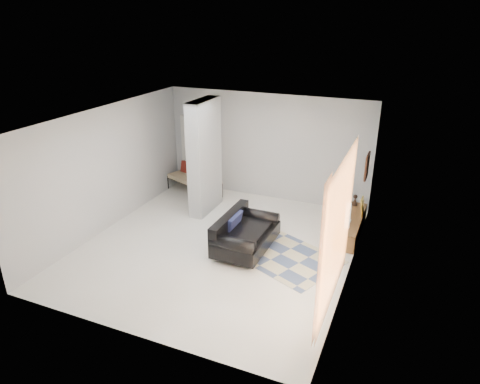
% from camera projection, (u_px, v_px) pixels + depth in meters
% --- Properties ---
extents(floor, '(6.00, 6.00, 0.00)m').
position_uv_depth(floor, '(218.00, 246.00, 9.21)').
color(floor, silver).
rests_on(floor, ground).
extents(ceiling, '(6.00, 6.00, 0.00)m').
position_uv_depth(ceiling, '(215.00, 118.00, 8.14)').
color(ceiling, white).
rests_on(ceiling, wall_back).
extents(wall_back, '(6.00, 0.00, 6.00)m').
position_uv_depth(wall_back, '(266.00, 147.00, 11.23)').
color(wall_back, '#B8BBBD').
rests_on(wall_back, ground).
extents(wall_front, '(6.00, 0.00, 6.00)m').
position_uv_depth(wall_front, '(126.00, 258.00, 6.12)').
color(wall_front, '#B8BBBD').
rests_on(wall_front, ground).
extents(wall_left, '(0.00, 6.00, 6.00)m').
position_uv_depth(wall_left, '(107.00, 169.00, 9.66)').
color(wall_left, '#B8BBBD').
rests_on(wall_left, ground).
extents(wall_right, '(0.00, 6.00, 6.00)m').
position_uv_depth(wall_right, '(355.00, 208.00, 7.69)').
color(wall_right, '#B8BBBD').
rests_on(wall_right, ground).
extents(partition_column, '(0.35, 1.20, 2.80)m').
position_uv_depth(partition_column, '(205.00, 157.00, 10.43)').
color(partition_column, '#A4A8AB').
rests_on(partition_column, floor).
extents(hallway_door, '(0.85, 0.06, 2.04)m').
position_uv_depth(hallway_door, '(196.00, 152.00, 12.09)').
color(hallway_door, silver).
rests_on(hallway_door, floor).
extents(curtain, '(0.00, 2.55, 2.55)m').
position_uv_depth(curtain, '(338.00, 233.00, 6.72)').
color(curtain, orange).
rests_on(curtain, wall_right).
extents(wall_art, '(0.04, 0.45, 0.55)m').
position_uv_depth(wall_art, '(367.00, 166.00, 9.05)').
color(wall_art, '#34180E').
rests_on(wall_art, wall_right).
extents(media_console, '(0.45, 1.83, 0.80)m').
position_uv_depth(media_console, '(351.00, 225.00, 9.68)').
color(media_console, brown).
rests_on(media_console, floor).
extents(loveseat, '(1.00, 1.67, 0.76)m').
position_uv_depth(loveseat, '(243.00, 234.00, 9.00)').
color(loveseat, silver).
rests_on(loveseat, floor).
extents(daybed, '(1.73, 1.20, 0.77)m').
position_uv_depth(daybed, '(194.00, 178.00, 11.85)').
color(daybed, black).
rests_on(daybed, floor).
extents(area_rug, '(2.72, 2.33, 0.01)m').
position_uv_depth(area_rug, '(281.00, 254.00, 8.90)').
color(area_rug, beige).
rests_on(area_rug, floor).
extents(cylinder_lamp, '(0.11, 0.11, 0.58)m').
position_uv_depth(cylinder_lamp, '(348.00, 215.00, 9.04)').
color(cylinder_lamp, beige).
rests_on(cylinder_lamp, media_console).
extents(bronze_figurine, '(0.13, 0.13, 0.27)m').
position_uv_depth(bronze_figurine, '(355.00, 200.00, 10.18)').
color(bronze_figurine, black).
rests_on(bronze_figurine, media_console).
extents(vase, '(0.19, 0.19, 0.17)m').
position_uv_depth(vase, '(347.00, 219.00, 9.33)').
color(vase, silver).
rests_on(vase, media_console).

